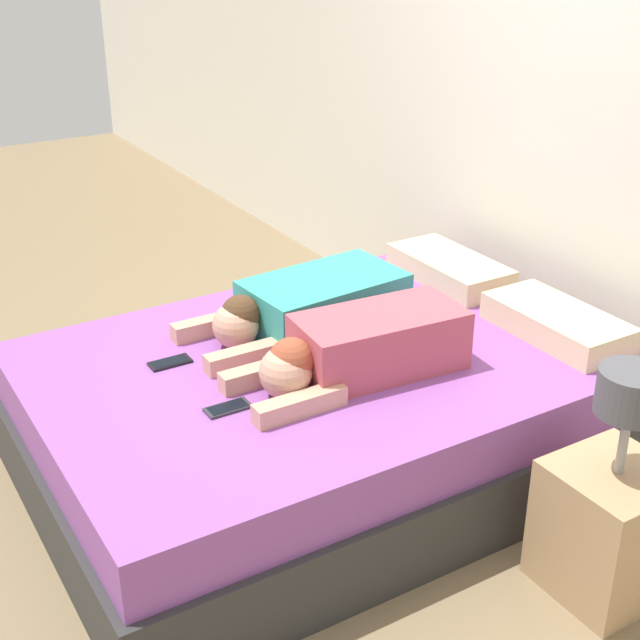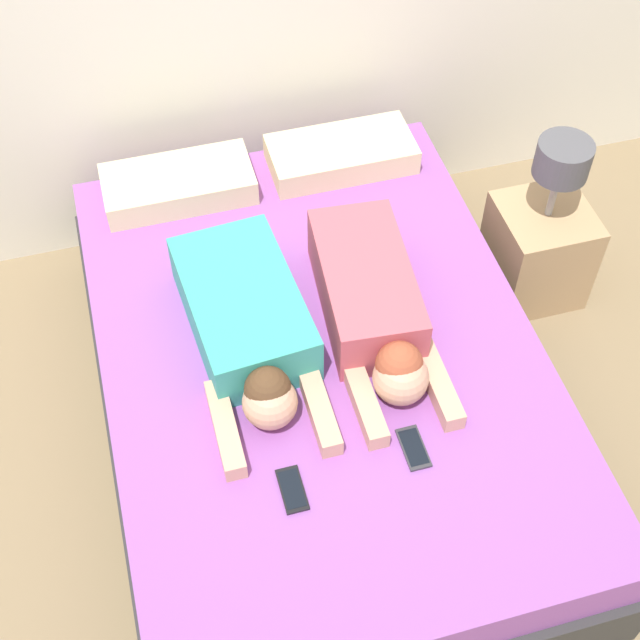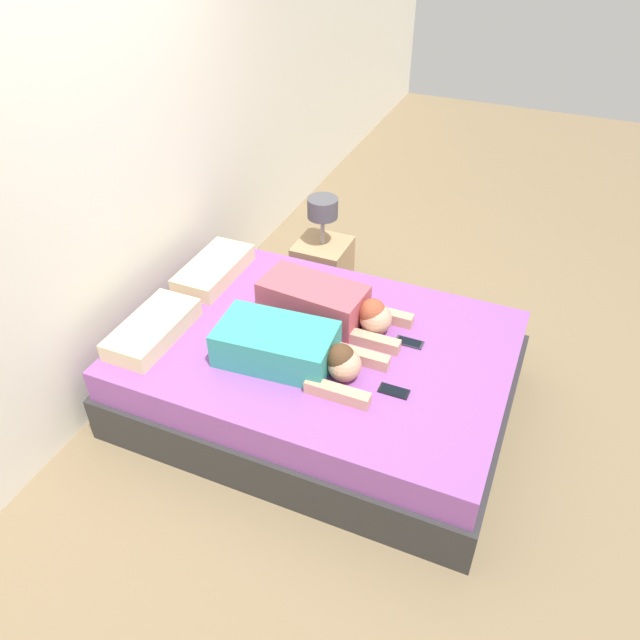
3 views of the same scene
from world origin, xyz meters
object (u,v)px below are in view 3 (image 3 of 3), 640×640
object	(u,v)px
pillow_head_right	(214,269)
cell_phone_left	(394,391)
bed	(320,373)
cell_phone_right	(409,342)
nightstand	(322,264)
person_left	(290,348)
pillow_head_left	(153,329)
person_right	(328,305)

from	to	relation	value
pillow_head_right	cell_phone_left	size ratio (longest dim) A/B	3.76
bed	cell_phone_right	xyz separation A→B (m)	(0.18, -0.48, 0.26)
nightstand	bed	bearing A→B (deg)	-157.83
pillow_head_right	cell_phone_left	xyz separation A→B (m)	(-0.57, -1.42, -0.05)
pillow_head_right	person_left	bearing A→B (deg)	-124.87
pillow_head_left	person_left	bearing A→B (deg)	-82.66
person_right	cell_phone_left	bearing A→B (deg)	-128.37
bed	person_left	bearing A→B (deg)	162.44
person_right	cell_phone_left	world-z (taller)	person_right
cell_phone_left	cell_phone_right	xyz separation A→B (m)	(0.41, 0.04, 0.00)
cell_phone_left	cell_phone_right	world-z (taller)	same
cell_phone_left	cell_phone_right	bearing A→B (deg)	5.57
pillow_head_left	bed	bearing A→B (deg)	-69.26
person_left	person_right	size ratio (longest dim) A/B	1.03
cell_phone_right	nightstand	bearing A→B (deg)	45.48
bed	cell_phone_right	world-z (taller)	cell_phone_right
bed	person_right	bearing A→B (deg)	9.32
person_left	person_right	bearing A→B (deg)	-5.34
person_right	cell_phone_right	distance (m)	0.52
cell_phone_left	bed	bearing A→B (deg)	65.72
person_right	cell_phone_right	xyz separation A→B (m)	(-0.02, -0.51, -0.10)
bed	nightstand	distance (m)	1.17
bed	person_right	world-z (taller)	person_right
cell_phone_left	nightstand	xyz separation A→B (m)	(1.32, 0.96, -0.23)
person_right	nightstand	size ratio (longest dim) A/B	1.12
person_left	cell_phone_left	distance (m)	0.60
bed	person_left	size ratio (longest dim) A/B	2.37
bed	person_right	distance (m)	0.41
person_left	nightstand	size ratio (longest dim) A/B	1.15
pillow_head_left	cell_phone_left	distance (m)	1.42
pillow_head_right	bed	bearing A→B (deg)	-110.74
person_right	nightstand	bearing A→B (deg)	24.87
pillow_head_left	pillow_head_right	size ratio (longest dim) A/B	1.00
nightstand	cell_phone_right	bearing A→B (deg)	-134.52
cell_phone_right	nightstand	world-z (taller)	nightstand
pillow_head_right	cell_phone_right	xyz separation A→B (m)	(-0.16, -1.38, -0.05)
pillow_head_left	nightstand	xyz separation A→B (m)	(1.43, -0.46, -0.28)
pillow_head_left	person_right	bearing A→B (deg)	-57.89
pillow_head_right	person_right	distance (m)	0.88
pillow_head_right	cell_phone_left	bearing A→B (deg)	-112.06
bed	pillow_head_right	bearing A→B (deg)	69.26
bed	cell_phone_left	world-z (taller)	cell_phone_left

